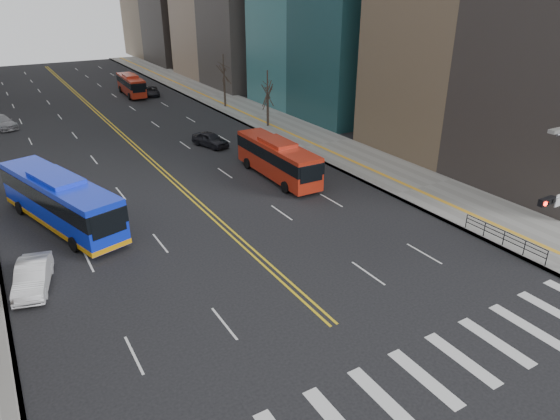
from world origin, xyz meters
name	(u,v)px	position (x,y,z in m)	size (l,w,h in m)	color
ground	(404,389)	(0.00, 0.00, 0.00)	(220.00, 220.00, 0.00)	black
sidewalk_right	(259,116)	(17.50, 45.00, 0.07)	(7.00, 130.00, 0.15)	gray
crosswalk	(404,388)	(0.00, 0.00, 0.01)	(26.70, 4.00, 0.01)	silver
centerline	(103,117)	(0.00, 55.00, 0.01)	(0.55, 100.00, 0.01)	gold
pedestrian_railing	(504,236)	(14.30, 6.00, 0.82)	(0.06, 6.06, 1.02)	black
street_trees	(64,122)	(-7.18, 34.55, 4.87)	(35.20, 47.20, 7.60)	#33261F
blue_bus	(60,199)	(-9.64, 24.12, 1.98)	(6.38, 13.30, 3.77)	#0E27D4
red_bus_near	(277,157)	(8.23, 24.59, 1.91)	(2.82, 10.79, 3.42)	#B02512
red_bus_far	(131,84)	(7.17, 66.72, 1.74)	(2.82, 9.81, 3.12)	#B02512
car_white	(33,276)	(-12.50, 16.41, 0.76)	(1.62, 4.64, 1.53)	silver
car_dark_mid	(210,139)	(6.87, 36.19, 0.75)	(1.78, 4.42, 1.51)	black
car_silver	(1,122)	(-11.46, 55.46, 0.76)	(2.12, 5.21, 1.51)	gray
car_dark_far	(151,91)	(9.68, 65.08, 0.65)	(2.17, 4.70, 1.31)	black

